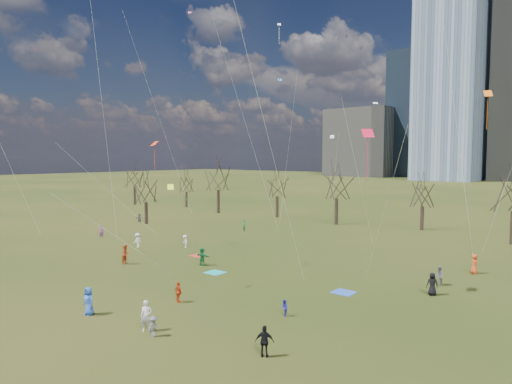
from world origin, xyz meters
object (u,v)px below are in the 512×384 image
Objects in this scene: blanket_teal at (215,272)px; blanket_crimson at (198,256)px; person_4 at (179,292)px; person_2 at (126,255)px; blanket_navy at (343,292)px; person_0 at (89,301)px; person_1 at (146,316)px.

blanket_teal and blanket_crimson have the same top height.
person_4 is at bearing -48.80° from blanket_crimson.
blanket_crimson is at bearing -27.61° from person_2.
person_0 reaches higher than blanket_navy.
blanket_navy is at bearing 53.20° from person_0.
person_0 is (-10.53, -14.95, 0.91)m from blanket_navy.
person_1 is at bearing -110.34° from blanket_navy.
blanket_teal is 13.14m from person_0.
person_2 reaches higher than blanket_teal.
person_2 is (-2.63, -7.07, 0.94)m from blanket_crimson.
blanket_crimson is at bearing 112.24° from person_0.
person_0 reaches higher than blanket_crimson.
blanket_crimson is (-18.04, 2.01, 0.00)m from blanket_navy.
blanket_crimson is 1.06× the size of person_4.
blanket_navy is at bearing 23.56° from person_1.
person_4 is at bearing -63.13° from blanket_teal.
person_1 is (6.47, -12.42, 0.91)m from blanket_teal.
blanket_navy is 0.87× the size of person_0.
blanket_crimson is at bearing 81.83° from person_1.
blanket_navy is 12.43m from person_4.
person_4 is at bearing 62.40° from person_0.
person_4 is at bearing -129.59° from blanket_navy.
blanket_crimson is (-6.26, 3.92, 0.00)m from blanket_teal.
blanket_crimson is 0.86× the size of person_1.
person_1 is at bearing 5.21° from person_0.
person_0 reaches higher than blanket_teal.
person_1 is 0.97× the size of person_2.
blanket_crimson is at bearing 173.63° from blanket_navy.
person_1 is 5.43m from person_4.
person_4 reaches higher than blanket_navy.
person_1 is at bearing -62.46° from blanket_teal.
person_0 is 0.97× the size of person_2.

